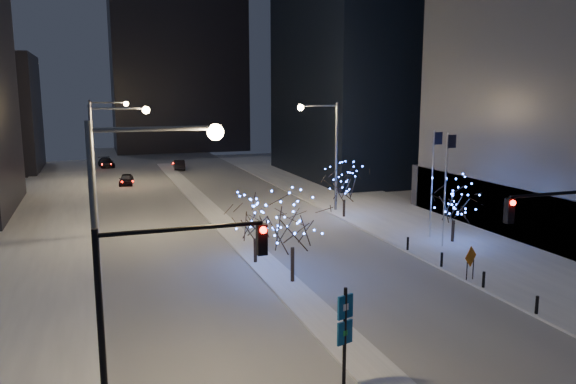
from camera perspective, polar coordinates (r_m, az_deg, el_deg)
name	(u,v)px	position (r m, az deg, el deg)	size (l,w,h in m)	color
road	(208,209)	(53.65, -8.17, -1.68)	(20.00, 130.00, 0.02)	#A1A6B0
median	(219,219)	(48.85, -7.04, -2.74)	(2.00, 80.00, 0.15)	white
east_sidewalk	(434,232)	(45.56, 14.62, -3.94)	(10.00, 90.00, 0.15)	white
west_sidewalk	(30,270)	(38.38, -24.70, -7.18)	(8.00, 90.00, 0.15)	white
horizon_block	(177,37)	(110.23, -11.22, 15.19)	(24.00, 14.00, 42.00)	black
street_lamp_w_near	(129,227)	(19.13, -15.83, -3.49)	(4.40, 0.56, 10.00)	#595E66
street_lamp_w_mid	(107,152)	(43.83, -17.89, 3.89)	(4.40, 0.56, 10.00)	#595E66
street_lamp_w_far	(101,131)	(68.75, -18.46, 5.94)	(4.40, 0.56, 10.00)	#595E66
street_lamp_east	(327,142)	(50.90, 4.01, 5.10)	(3.90, 0.56, 10.00)	#595E66
traffic_signal_west	(153,297)	(17.75, -13.52, -10.32)	(5.26, 0.43, 7.00)	black
traffic_signal_east	(574,240)	(26.49, 27.02, -4.35)	(5.26, 0.43, 7.00)	black
flagpoles	(439,178)	(41.52, 15.14, 1.34)	(1.35, 2.60, 8.00)	silver
bollards	(461,269)	(34.89, 17.21, -7.48)	(0.16, 12.16, 0.90)	black
car_near	(126,179)	(69.40, -16.10, 1.24)	(1.56, 3.87, 1.32)	black
car_mid	(179,165)	(81.33, -11.00, 2.73)	(1.49, 4.27, 1.41)	black
car_far	(106,163)	(86.64, -17.98, 2.86)	(1.93, 4.75, 1.38)	black
holiday_tree_median_near	(293,222)	(31.72, 0.47, -3.08)	(4.24, 4.24, 5.27)	black
holiday_tree_median_far	(255,219)	(35.53, -3.38, -2.72)	(4.56, 4.56, 4.42)	black
holiday_tree_plaza_near	(454,201)	(42.12, 16.55, -0.91)	(4.71, 4.71, 4.69)	black
holiday_tree_plaza_far	(344,184)	(48.84, 5.75, 0.85)	(4.28, 4.28, 4.64)	black
wayfinding_sign	(345,327)	(21.24, 5.80, -13.48)	(0.68, 0.29, 3.89)	black
construction_sign	(471,260)	(34.23, 18.06, -6.55)	(1.13, 0.53, 2.00)	black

